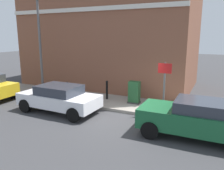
{
  "coord_description": "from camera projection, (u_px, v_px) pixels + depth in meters",
  "views": [
    {
      "loc": [
        -8.68,
        -3.54,
        3.61
      ],
      "look_at": [
        1.25,
        1.2,
        1.2
      ],
      "focal_mm": 36.4,
      "sensor_mm": 36.0,
      "label": 1
    }
  ],
  "objects": [
    {
      "name": "utility_cabinet",
      "position": [
        134.0,
        93.0,
        11.75
      ],
      "size": [
        0.46,
        0.61,
        1.15
      ],
      "color": "#1E4C28",
      "rests_on": "sidewalk"
    },
    {
      "name": "car_white",
      "position": [
        59.0,
        98.0,
        10.81
      ],
      "size": [
        1.86,
        3.97,
        1.31
      ],
      "rotation": [
        0.0,
        0.0,
        1.55
      ],
      "color": "silver",
      "rests_on": "ground"
    },
    {
      "name": "ground",
      "position": [
        124.0,
        120.0,
        9.91
      ],
      "size": [
        80.0,
        80.0,
        0.0
      ],
      "primitive_type": "plane",
      "color": "#38383A"
    },
    {
      "name": "bollard_near_cabinet",
      "position": [
        107.0,
        89.0,
        12.53
      ],
      "size": [
        0.14,
        0.14,
        1.04
      ],
      "color": "black",
      "rests_on": "sidewalk"
    },
    {
      "name": "sidewalk",
      "position": [
        48.0,
        93.0,
        14.16
      ],
      "size": [
        2.45,
        30.0,
        0.15
      ],
      "primitive_type": "cube",
      "color": "gray",
      "rests_on": "ground"
    },
    {
      "name": "corner_building",
      "position": [
        112.0,
        24.0,
        16.39
      ],
      "size": [
        6.97,
        11.49,
        8.82
      ],
      "color": "brown",
      "rests_on": "ground"
    },
    {
      "name": "street_sign",
      "position": [
        164.0,
        80.0,
        10.04
      ],
      "size": [
        0.08,
        0.6,
        2.3
      ],
      "color": "#59595B",
      "rests_on": "sidewalk"
    },
    {
      "name": "car_green",
      "position": [
        197.0,
        118.0,
        8.04
      ],
      "size": [
        1.8,
        3.97,
        1.4
      ],
      "rotation": [
        0.0,
        0.0,
        1.58
      ],
      "color": "#195933",
      "rests_on": "ground"
    },
    {
      "name": "lamppost",
      "position": [
        40.0,
        41.0,
        13.52
      ],
      "size": [
        0.2,
        0.44,
        5.72
      ],
      "color": "#59595B",
      "rests_on": "sidewalk"
    },
    {
      "name": "bollard_far_kerb",
      "position": [
        67.0,
        91.0,
        12.22
      ],
      "size": [
        0.14,
        0.14,
        1.04
      ],
      "color": "black",
      "rests_on": "sidewalk"
    }
  ]
}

